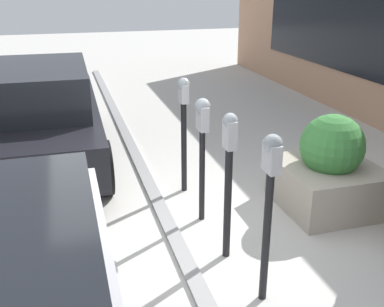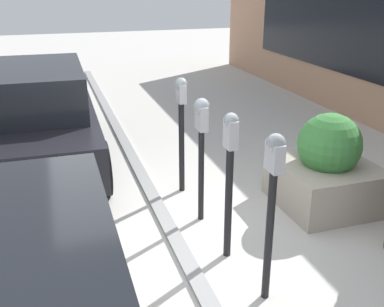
{
  "view_description": "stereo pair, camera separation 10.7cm",
  "coord_description": "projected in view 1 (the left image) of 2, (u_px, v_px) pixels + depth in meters",
  "views": [
    {
      "loc": [
        -3.98,
        1.05,
        2.57
      ],
      "look_at": [
        0.0,
        -0.11,
        0.95
      ],
      "focal_mm": 42.0,
      "sensor_mm": 36.0,
      "label": 1
    },
    {
      "loc": [
        -3.95,
        1.15,
        2.57
      ],
      "look_at": [
        0.0,
        -0.11,
        0.95
      ],
      "focal_mm": 42.0,
      "sensor_mm": 36.0,
      "label": 2
    }
  ],
  "objects": [
    {
      "name": "ground_plane",
      "position": [
        182.0,
        238.0,
        4.77
      ],
      "size": [
        40.0,
        40.0,
        0.0
      ],
      "primitive_type": "plane",
      "color": "beige"
    },
    {
      "name": "parking_meter_nearest",
      "position": [
        270.0,
        190.0,
        3.5
      ],
      "size": [
        0.18,
        0.15,
        1.49
      ],
      "color": "black",
      "rests_on": "ground_plane"
    },
    {
      "name": "parking_meter_fourth",
      "position": [
        184.0,
        116.0,
        5.49
      ],
      "size": [
        0.18,
        0.15,
        1.48
      ],
      "color": "black",
      "rests_on": "ground_plane"
    },
    {
      "name": "parking_meter_middle",
      "position": [
        202.0,
        133.0,
        4.78
      ],
      "size": [
        0.2,
        0.17,
        1.42
      ],
      "color": "black",
      "rests_on": "ground_plane"
    },
    {
      "name": "planter_box",
      "position": [
        329.0,
        171.0,
        5.28
      ],
      "size": [
        1.12,
        1.09,
        1.14
      ],
      "color": "#A39989",
      "rests_on": "ground_plane"
    },
    {
      "name": "parked_car_middle",
      "position": [
        26.0,
        115.0,
        6.31
      ],
      "size": [
        4.07,
        2.06,
        1.48
      ],
      "rotation": [
        0.0,
        0.0,
        -0.02
      ],
      "color": "black",
      "rests_on": "ground_plane"
    },
    {
      "name": "curb_strip",
      "position": [
        175.0,
        238.0,
        4.74
      ],
      "size": [
        19.0,
        0.16,
        0.04
      ],
      "color": "gray",
      "rests_on": "ground_plane"
    },
    {
      "name": "parking_meter_second",
      "position": [
        229.0,
        166.0,
        4.12
      ],
      "size": [
        0.16,
        0.14,
        1.47
      ],
      "color": "black",
      "rests_on": "ground_plane"
    }
  ]
}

